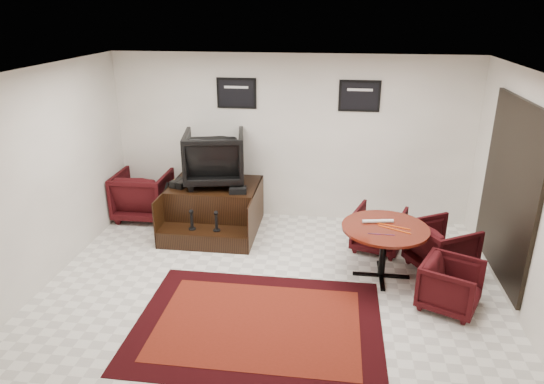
% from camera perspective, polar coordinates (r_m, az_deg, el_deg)
% --- Properties ---
extents(ground, '(6.00, 6.00, 0.00)m').
position_cam_1_polar(ground, '(6.47, -0.17, -11.62)').
color(ground, white).
rests_on(ground, ground).
extents(room_shell, '(6.02, 5.02, 2.81)m').
position_cam_1_polar(room_shell, '(5.79, 3.98, 3.84)').
color(room_shell, white).
rests_on(room_shell, ground).
extents(area_rug, '(2.87, 2.15, 0.01)m').
position_cam_1_polar(area_rug, '(5.89, -1.64, -15.25)').
color(area_rug, black).
rests_on(area_rug, ground).
extents(shine_podium, '(1.46, 1.50, 0.75)m').
position_cam_1_polar(shine_podium, '(8.09, -6.79, -1.98)').
color(shine_podium, black).
rests_on(shine_podium, ground).
extents(shine_chair, '(1.09, 1.04, 0.97)m').
position_cam_1_polar(shine_chair, '(7.93, -6.80, 4.36)').
color(shine_chair, black).
rests_on(shine_chair, shine_podium).
extents(shoes_pair, '(0.30, 0.35, 0.11)m').
position_cam_1_polar(shoes_pair, '(7.99, -10.74, 1.03)').
color(shoes_pair, black).
rests_on(shoes_pair, shine_podium).
extents(polish_kit, '(0.29, 0.22, 0.09)m').
position_cam_1_polar(polish_kit, '(7.60, -4.03, 0.22)').
color(polish_kit, black).
rests_on(polish_kit, shine_podium).
extents(umbrella_black, '(0.31, 0.12, 0.84)m').
position_cam_1_polar(umbrella_black, '(8.21, -12.77, -1.47)').
color(umbrella_black, black).
rests_on(umbrella_black, ground).
extents(umbrella_hooked, '(0.31, 0.12, 0.84)m').
position_cam_1_polar(umbrella_hooked, '(8.26, -12.86, -1.35)').
color(umbrella_hooked, black).
rests_on(umbrella_hooked, ground).
extents(armchair_side, '(0.90, 0.84, 0.92)m').
position_cam_1_polar(armchair_side, '(8.72, -14.91, -0.05)').
color(armchair_side, black).
rests_on(armchair_side, ground).
extents(meeting_table, '(1.15, 1.15, 0.75)m').
position_cam_1_polar(meeting_table, '(6.65, 13.12, -4.72)').
color(meeting_table, '#451109').
rests_on(meeting_table, ground).
extents(table_chair_back, '(0.87, 0.85, 0.72)m').
position_cam_1_polar(table_chair_back, '(7.53, 12.47, -4.06)').
color(table_chair_back, black).
rests_on(table_chair_back, ground).
extents(table_chair_window, '(0.98, 1.00, 0.77)m').
position_cam_1_polar(table_chair_window, '(7.20, 19.36, -5.83)').
color(table_chair_window, black).
rests_on(table_chair_window, ground).
extents(table_chair_corner, '(0.84, 0.86, 0.68)m').
position_cam_1_polar(table_chair_corner, '(6.38, 20.32, -10.03)').
color(table_chair_corner, black).
rests_on(table_chair_corner, ground).
extents(paper_roll, '(0.42, 0.13, 0.05)m').
position_cam_1_polar(paper_roll, '(6.70, 12.35, -3.37)').
color(paper_roll, silver).
rests_on(paper_roll, meeting_table).
extents(table_clutter, '(0.56, 0.36, 0.01)m').
position_cam_1_polar(table_clutter, '(6.56, 13.87, -4.24)').
color(table_clutter, '#F9570D').
rests_on(table_clutter, meeting_table).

